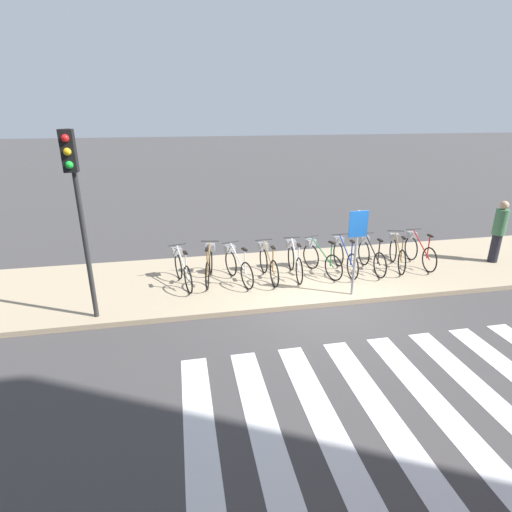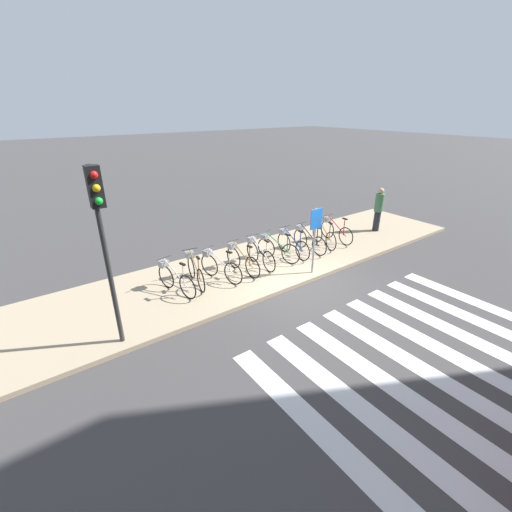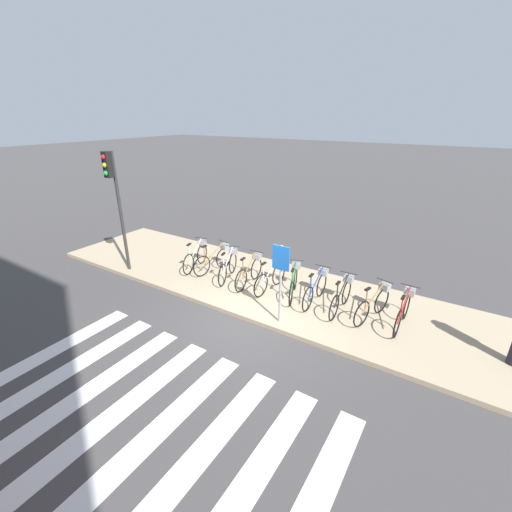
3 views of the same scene
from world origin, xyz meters
The scene contains 14 objects.
ground_plane centered at (0.00, 0.00, 0.00)m, with size 120.00×120.00×0.00m, color #423F3F.
sidewalk centered at (0.00, 1.81, 0.06)m, with size 16.45×3.61×0.12m.
parked_bicycle_0 centered at (-3.26, 1.68, 0.56)m, with size 0.54×1.60×1.00m.
parked_bicycle_1 centered at (-2.57, 1.81, 0.56)m, with size 0.47×1.61×1.00m.
parked_bicycle_2 centered at (-1.88, 1.63, 0.56)m, with size 0.61×1.57×1.00m.
parked_bicycle_3 centered at (-1.08, 1.65, 0.56)m, with size 0.46×1.63×1.00m.
parked_bicycle_4 centered at (-0.35, 1.69, 0.56)m, with size 0.46×1.63×1.00m.
parked_bicycle_5 centered at (0.36, 1.71, 0.56)m, with size 0.66×1.55×1.00m.
parked_bicycle_6 centered at (1.05, 1.71, 0.56)m, with size 0.46×1.63×1.00m.
parked_bicycle_7 centered at (1.79, 1.67, 0.56)m, with size 0.46×1.63×1.00m.
parked_bicycle_8 centered at (2.60, 1.73, 0.56)m, with size 0.59×1.58×1.00m.
parked_bicycle_9 centered at (3.29, 1.77, 0.56)m, with size 0.46×1.63×1.00m.
traffic_light centered at (-5.10, 0.24, 2.85)m, with size 0.24×0.40×3.82m.
sign_post centered at (0.68, 0.29, 1.51)m, with size 0.44×0.07×2.04m.
Camera 3 is at (4.10, -6.18, 4.96)m, focal length 24.00 mm.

